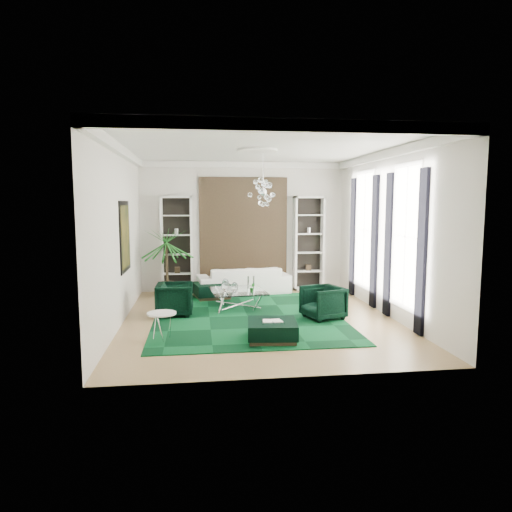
{
  "coord_description": "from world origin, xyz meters",
  "views": [
    {
      "loc": [
        -1.35,
        -9.97,
        2.62
      ],
      "look_at": [
        -0.0,
        0.5,
        1.37
      ],
      "focal_mm": 32.0,
      "sensor_mm": 36.0,
      "label": 1
    }
  ],
  "objects": [
    {
      "name": "table_plant",
      "position": [
        -0.05,
        0.83,
        0.56
      ],
      "size": [
        0.14,
        0.12,
        0.23
      ],
      "primitive_type": "imported",
      "rotation": [
        0.0,
        0.0,
        -0.1
      ],
      "color": "#1B6A20",
      "rests_on": "coffee_table"
    },
    {
      "name": "ottoman_side",
      "position": [
        -0.98,
        2.4,
        0.2
      ],
      "size": [
        1.09,
        1.09,
        0.41
      ],
      "primitive_type": "cube",
      "rotation": [
        0.0,
        0.0,
        0.21
      ],
      "color": "black",
      "rests_on": "floor"
    },
    {
      "name": "shelving_left",
      "position": [
        -1.95,
        3.31,
        1.4
      ],
      "size": [
        0.9,
        0.38,
        2.8
      ],
      "primitive_type": null,
      "color": "white",
      "rests_on": "floor"
    },
    {
      "name": "curtain_near_b",
      "position": [
        2.96,
        -0.12,
        1.65
      ],
      "size": [
        0.07,
        0.3,
        3.25
      ],
      "primitive_type": "cube",
      "color": "black",
      "rests_on": "floor"
    },
    {
      "name": "wall_right",
      "position": [
        3.01,
        0.0,
        1.9
      ],
      "size": [
        0.02,
        7.0,
        3.8
      ],
      "primitive_type": "cube",
      "color": "silver",
      "rests_on": "ground"
    },
    {
      "name": "window_near",
      "position": [
        2.99,
        -0.9,
        1.9
      ],
      "size": [
        0.03,
        1.1,
        2.9
      ],
      "primitive_type": "cube",
      "color": "white",
      "rests_on": "wall_right"
    },
    {
      "name": "armchair_left",
      "position": [
        -1.89,
        0.56,
        0.38
      ],
      "size": [
        0.86,
        0.83,
        0.76
      ],
      "primitive_type": "imported",
      "rotation": [
        0.0,
        0.0,
        1.55
      ],
      "color": "black",
      "rests_on": "floor"
    },
    {
      "name": "palm",
      "position": [
        -2.21,
        2.74,
        1.23
      ],
      "size": [
        1.79,
        1.79,
        2.47
      ],
      "primitive_type": null,
      "rotation": [
        0.0,
        0.0,
        0.18
      ],
      "color": "#1B6A20",
      "rests_on": "floor"
    },
    {
      "name": "floor",
      "position": [
        0.0,
        0.0,
        -0.01
      ],
      "size": [
        6.0,
        7.0,
        0.02
      ],
      "primitive_type": "cube",
      "color": "tan",
      "rests_on": "ground"
    },
    {
      "name": "shelving_right",
      "position": [
        1.95,
        3.31,
        1.4
      ],
      "size": [
        0.9,
        0.38,
        2.8
      ],
      "primitive_type": null,
      "color": "white",
      "rests_on": "floor"
    },
    {
      "name": "ceiling",
      "position": [
        0.0,
        0.0,
        3.81
      ],
      "size": [
        6.0,
        7.0,
        0.02
      ],
      "primitive_type": "cube",
      "color": "white",
      "rests_on": "ground"
    },
    {
      "name": "ceiling_medallion",
      "position": [
        0.0,
        0.3,
        3.77
      ],
      "size": [
        0.9,
        0.9,
        0.05
      ],
      "primitive_type": "cylinder",
      "color": "white",
      "rests_on": "ceiling"
    },
    {
      "name": "window_far",
      "position": [
        2.99,
        1.5,
        1.9
      ],
      "size": [
        0.03,
        1.1,
        2.9
      ],
      "primitive_type": "cube",
      "color": "white",
      "rests_on": "wall_right"
    },
    {
      "name": "curtain_far_b",
      "position": [
        2.96,
        2.28,
        1.65
      ],
      "size": [
        0.07,
        0.3,
        3.25
      ],
      "primitive_type": "cube",
      "color": "black",
      "rests_on": "floor"
    },
    {
      "name": "side_table",
      "position": [
        -2.05,
        -1.38,
        0.26
      ],
      "size": [
        0.73,
        0.73,
        0.53
      ],
      "primitive_type": "cylinder",
      "rotation": [
        0.0,
        0.0,
        0.43
      ],
      "color": "white",
      "rests_on": "floor"
    },
    {
      "name": "wall_front",
      "position": [
        0.0,
        -3.51,
        1.9
      ],
      "size": [
        6.0,
        0.02,
        3.8
      ],
      "primitive_type": "cube",
      "color": "silver",
      "rests_on": "ground"
    },
    {
      "name": "sofa",
      "position": [
        -0.05,
        2.95,
        0.38
      ],
      "size": [
        2.74,
        1.36,
        0.77
      ],
      "primitive_type": "imported",
      "rotation": [
        0.0,
        0.0,
        3.27
      ],
      "color": "white",
      "rests_on": "floor"
    },
    {
      "name": "coffee_table",
      "position": [
        -0.38,
        1.1,
        0.22
      ],
      "size": [
        1.41,
        1.41,
        0.45
      ],
      "primitive_type": null,
      "rotation": [
        0.0,
        0.0,
        0.09
      ],
      "color": "white",
      "rests_on": "floor"
    },
    {
      "name": "armchair_right",
      "position": [
        1.43,
        -0.18,
        0.37
      ],
      "size": [
        1.03,
        1.01,
        0.75
      ],
      "primitive_type": "imported",
      "rotation": [
        0.0,
        0.0,
        -1.26
      ],
      "color": "black",
      "rests_on": "floor"
    },
    {
      "name": "tapestry",
      "position": [
        0.0,
        3.46,
        1.9
      ],
      "size": [
        2.5,
        0.06,
        2.8
      ],
      "primitive_type": "cube",
      "color": "black",
      "rests_on": "wall_back"
    },
    {
      "name": "curtain_far_a",
      "position": [
        2.96,
        0.72,
        1.65
      ],
      "size": [
        0.07,
        0.3,
        3.25
      ],
      "primitive_type": "cube",
      "color": "black",
      "rests_on": "floor"
    },
    {
      "name": "wall_left",
      "position": [
        -3.01,
        0.0,
        1.9
      ],
      "size": [
        0.02,
        7.0,
        3.8
      ],
      "primitive_type": "cube",
      "color": "silver",
      "rests_on": "ground"
    },
    {
      "name": "curtain_near_a",
      "position": [
        2.96,
        -1.68,
        1.65
      ],
      "size": [
        0.07,
        0.3,
        3.25
      ],
      "primitive_type": "cube",
      "color": "black",
      "rests_on": "floor"
    },
    {
      "name": "rug",
      "position": [
        -0.24,
        0.21,
        0.01
      ],
      "size": [
        4.2,
        5.0,
        0.02
      ],
      "primitive_type": "cube",
      "color": "black",
      "rests_on": "floor"
    },
    {
      "name": "book",
      "position": [
        0.03,
        -1.62,
        0.38
      ],
      "size": [
        0.37,
        0.25,
        0.03
      ],
      "primitive_type": "cube",
      "color": "white",
      "rests_on": "ottoman_front"
    },
    {
      "name": "wall_back",
      "position": [
        0.0,
        3.51,
        1.9
      ],
      "size": [
        6.0,
        0.02,
        3.8
      ],
      "primitive_type": "cube",
      "color": "silver",
      "rests_on": "ground"
    },
    {
      "name": "crown_molding",
      "position": [
        0.0,
        0.0,
        3.7
      ],
      "size": [
        6.0,
        7.0,
        0.18
      ],
      "primitive_type": null,
      "color": "white",
      "rests_on": "ceiling"
    },
    {
      "name": "ottoman_front",
      "position": [
        0.03,
        -1.62,
        0.18
      ],
      "size": [
        1.01,
        1.01,
        0.37
      ],
      "primitive_type": "cube",
      "rotation": [
        0.0,
        0.0,
        -0.11
      ],
      "color": "black",
      "rests_on": "floor"
    },
    {
      "name": "painting",
      "position": [
        -2.97,
        0.6,
        1.85
      ],
      "size": [
        0.04,
        1.3,
        1.6
      ],
      "primitive_type": "cube",
      "color": "black",
      "rests_on": "wall_left"
    },
    {
      "name": "chandelier",
      "position": [
        0.17,
        0.54,
        2.85
      ],
      "size": [
        0.88,
        0.88,
        0.66
      ],
      "primitive_type": null,
      "rotation": [
        0.0,
        0.0,
        0.23
      ],
      "color": "white",
      "rests_on": "ceiling"
    }
  ]
}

